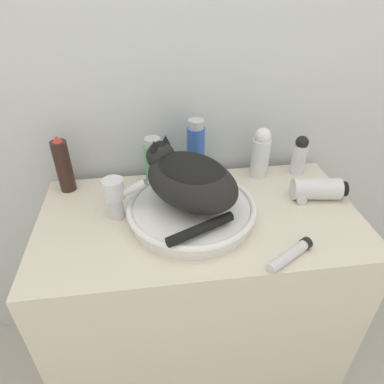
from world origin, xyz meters
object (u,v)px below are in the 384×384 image
cat (189,178)px  mouthwash_bottle (154,162)px  faucet (117,195)px  cream_tube (290,255)px  lotion_bottle_white (261,153)px  shampoo_bottle_tall (196,152)px  deodorant_stick (300,155)px  hairspray_can_black (63,165)px  hair_dryer (316,189)px

cat → mouthwash_bottle: 0.24m
faucet → cream_tube: faucet is taller
lotion_bottle_white → shampoo_bottle_tall: bearing=-180.0°
deodorant_stick → hairspray_can_black: (-0.83, 0.00, 0.02)m
faucet → hair_dryer: faucet is taller
hair_dryer → deodorant_stick: bearing=96.0°
deodorant_stick → hairspray_can_black: 0.83m
lotion_bottle_white → hair_dryer: 0.23m
mouthwash_bottle → shampoo_bottle_tall: size_ratio=0.76×
mouthwash_bottle → lotion_bottle_white: lotion_bottle_white is taller
mouthwash_bottle → cream_tube: size_ratio=1.14×
cream_tube → cat: bearing=138.0°
lotion_bottle_white → hair_dryer: size_ratio=1.03×
hair_dryer → mouthwash_bottle: bearing=169.8°
faucet → hair_dryer: bearing=9.4°
faucet → hairspray_can_black: (-0.18, 0.18, 0.01)m
shampoo_bottle_tall → deodorant_stick: 0.39m
shampoo_bottle_tall → deodorant_stick: size_ratio=1.56×
mouthwash_bottle → hairspray_can_black: size_ratio=0.86×
shampoo_bottle_tall → hair_dryer: shampoo_bottle_tall is taller
cream_tube → hair_dryer: hair_dryer is taller
cat → lotion_bottle_white: bearing=-96.7°
deodorant_stick → cream_tube: deodorant_stick is taller
hairspray_can_black → deodorant_stick: bearing=-0.0°
faucet → lotion_bottle_white: lotion_bottle_white is taller
faucet → mouthwash_bottle: mouthwash_bottle is taller
faucet → mouthwash_bottle: (0.12, 0.18, 0.00)m
faucet → hairspray_can_black: bearing=143.7°
deodorant_stick → cream_tube: (-0.19, -0.43, -0.06)m
mouthwash_bottle → cream_tube: mouthwash_bottle is taller
cream_tube → lotion_bottle_white: bearing=84.5°
cat → deodorant_stick: size_ratio=2.50×
cat → mouthwash_bottle: (-0.10, 0.21, -0.06)m
cream_tube → deodorant_stick: bearing=66.0°
faucet → deodorant_stick: deodorant_stick is taller
cat → shampoo_bottle_tall: 0.22m
faucet → lotion_bottle_white: (0.50, 0.18, 0.01)m
faucet → deodorant_stick: size_ratio=0.93×
faucet → cream_tube: size_ratio=0.90×
faucet → lotion_bottle_white: 0.53m
cat → cream_tube: (0.24, -0.22, -0.12)m
shampoo_bottle_tall → deodorant_stick: (0.38, 0.00, -0.04)m
faucet → lotion_bottle_white: bearing=28.1°
lotion_bottle_white → cat: bearing=-143.8°
hair_dryer → cream_tube: bearing=-118.3°
lotion_bottle_white → deodorant_stick: lotion_bottle_white is taller
deodorant_stick → hair_dryer: bearing=-91.4°
deodorant_stick → shampoo_bottle_tall: bearing=-180.0°
hairspray_can_black → hair_dryer: bearing=-11.4°
mouthwash_bottle → shampoo_bottle_tall: bearing=-0.0°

